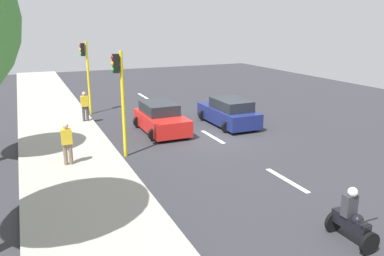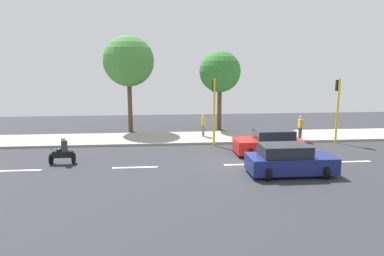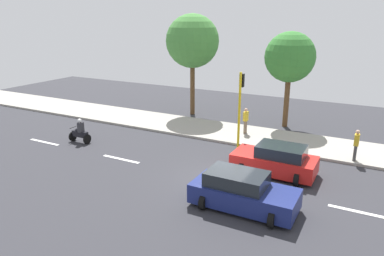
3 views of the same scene
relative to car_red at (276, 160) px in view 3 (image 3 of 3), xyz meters
The scene contains 14 objects.
ground_plane 2.95m from the car_red, 136.35° to the left, with size 40.00×60.00×0.10m, color #2D2D33.
sidewalk 5.35m from the car_red, 21.73° to the left, with size 4.00×60.00×0.15m, color #9E998E.
lane_stripe_north 4.58m from the car_red, 117.09° to the right, with size 0.20×2.40×0.01m, color white.
lane_stripe_mid 2.94m from the car_red, 136.35° to the left, with size 0.20×2.40×0.01m, color white.
lane_stripe_south 8.26m from the car_red, 104.51° to the left, with size 0.20×2.40×0.01m, color white.
lane_stripe_far_south 14.14m from the car_red, 98.40° to the left, with size 0.20×2.40×0.01m, color white.
car_red is the anchor object (origin of this frame).
car_dark_blue 3.94m from the car_red, behind, with size 2.28×4.25×1.52m.
motorcycle 11.99m from the car_red, 94.93° to the left, with size 0.60×1.30×1.53m.
pedestrian_near_signal 6.15m from the car_red, 33.84° to the left, with size 0.40×0.24×1.69m.
pedestrian_by_tree 4.75m from the car_red, 44.85° to the right, with size 0.40×0.24×1.69m.
traffic_light_midblock 4.64m from the car_red, 46.98° to the left, with size 0.49×0.24×4.50m.
street_tree_north 13.24m from the car_red, 47.40° to the left, with size 4.05×4.05×7.74m.
street_tree_south 9.49m from the car_red, 11.05° to the left, with size 3.41×3.41×6.58m.
Camera 3 is at (-14.49, -6.12, 7.47)m, focal length 33.94 mm.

